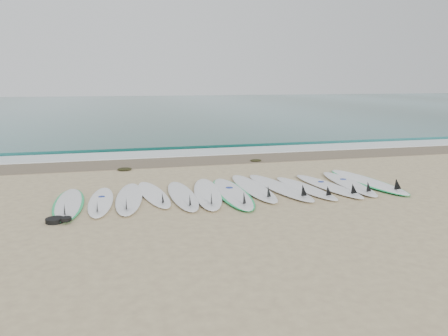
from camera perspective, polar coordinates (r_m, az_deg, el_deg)
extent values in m
plane|color=tan|center=(9.83, 1.02, -3.25)|extent=(120.00, 120.00, 0.00)
cube|color=#1A5450|center=(41.82, -10.85, 7.88)|extent=(120.00, 55.00, 0.03)
cube|color=brown|center=(13.74, -3.47, 1.00)|extent=(120.00, 1.80, 0.01)
cube|color=silver|center=(15.09, -4.47, 1.99)|extent=(120.00, 1.40, 0.04)
cube|color=#1A5450|center=(16.55, -5.36, 2.92)|extent=(120.00, 1.00, 0.10)
ellipsoid|color=silver|center=(9.40, -19.62, -4.36)|extent=(0.56, 2.47, 0.08)
ellipsoid|color=#14BC5C|center=(9.40, -19.62, -4.39)|extent=(0.65, 2.49, 0.06)
cone|color=black|center=(8.50, -20.11, -5.04)|extent=(0.21, 0.27, 0.26)
ellipsoid|color=white|center=(9.36, -15.78, -4.19)|extent=(0.60, 2.36, 0.08)
cone|color=black|center=(8.50, -16.23, -4.84)|extent=(0.21, 0.26, 0.25)
cylinder|color=navy|center=(9.57, -15.70, -3.61)|extent=(0.14, 0.14, 0.01)
ellipsoid|color=white|center=(9.47, -12.27, -3.81)|extent=(0.77, 2.66, 0.08)
cone|color=black|center=(8.51, -12.65, -4.50)|extent=(0.25, 0.30, 0.28)
ellipsoid|color=white|center=(9.69, -9.21, -3.36)|extent=(0.79, 2.46, 0.08)
cone|color=black|center=(8.82, -8.03, -3.85)|extent=(0.23, 0.28, 0.26)
ellipsoid|color=white|center=(9.50, -5.47, -3.55)|extent=(0.55, 2.58, 0.08)
cone|color=black|center=(8.56, -4.49, -4.16)|extent=(0.22, 0.28, 0.27)
ellipsoid|color=white|center=(9.64, -2.19, -3.26)|extent=(0.93, 2.83, 0.09)
cone|color=black|center=(8.62, -1.66, -3.92)|extent=(0.27, 0.32, 0.30)
ellipsoid|color=white|center=(9.65, 1.06, -3.23)|extent=(0.69, 2.85, 0.09)
ellipsoid|color=#14BC5C|center=(9.65, 1.06, -3.27)|extent=(0.79, 2.88, 0.07)
cone|color=black|center=(8.64, 2.64, -3.87)|extent=(0.25, 0.31, 0.30)
cylinder|color=navy|center=(9.89, 0.70, -2.58)|extent=(0.17, 0.17, 0.01)
ellipsoid|color=white|center=(10.13, 3.77, -2.56)|extent=(0.62, 2.77, 0.09)
cone|color=black|center=(9.17, 5.83, -3.05)|extent=(0.24, 0.30, 0.29)
ellipsoid|color=white|center=(10.23, 7.14, -2.47)|extent=(1.00, 2.88, 0.09)
cone|color=black|center=(9.33, 10.31, -2.88)|extent=(0.28, 0.33, 0.30)
ellipsoid|color=white|center=(10.27, 10.48, -2.56)|extent=(0.87, 2.46, 0.08)
cone|color=black|center=(9.54, 13.43, -2.90)|extent=(0.24, 0.29, 0.26)
ellipsoid|color=white|center=(10.57, 13.31, -2.26)|extent=(0.90, 2.60, 0.08)
cone|color=black|center=(9.82, 16.52, -2.59)|extent=(0.25, 0.30, 0.27)
cylinder|color=navy|center=(10.75, 12.56, -1.76)|extent=(0.17, 0.17, 0.01)
ellipsoid|color=white|center=(10.94, 15.86, -1.92)|extent=(0.70, 2.65, 0.08)
cone|color=black|center=(10.09, 18.32, -2.30)|extent=(0.24, 0.29, 0.28)
cylinder|color=navy|center=(11.15, 15.30, -1.41)|extent=(0.16, 0.16, 0.01)
ellipsoid|color=white|center=(11.28, 18.11, -1.64)|extent=(0.85, 2.92, 0.09)
ellipsoid|color=#14BC5C|center=(11.28, 18.11, -1.68)|extent=(0.95, 2.95, 0.07)
cone|color=black|center=(10.45, 21.64, -1.95)|extent=(0.27, 0.33, 0.31)
ellipsoid|color=black|center=(12.53, -12.87, -0.14)|extent=(0.40, 0.31, 0.08)
ellipsoid|color=black|center=(13.58, 4.18, 1.00)|extent=(0.36, 0.28, 0.07)
cylinder|color=black|center=(8.38, -21.23, -6.39)|extent=(0.32, 0.32, 0.08)
cylinder|color=black|center=(8.25, -19.95, -6.28)|extent=(0.20, 0.20, 0.06)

